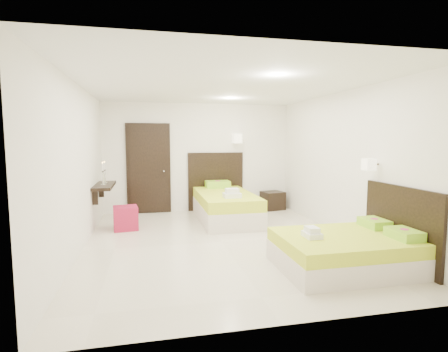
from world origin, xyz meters
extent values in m
plane|color=beige|center=(0.00, 0.00, 0.00)|extent=(5.50, 5.50, 0.00)
cube|color=beige|center=(0.41, 1.61, 0.18)|extent=(1.14, 2.28, 0.36)
cube|color=#B3CD20|center=(0.41, 1.61, 0.48)|extent=(1.13, 2.25, 0.23)
cube|color=black|center=(0.41, 2.72, 0.71)|extent=(1.37, 0.05, 1.42)
cube|color=#9AD827|center=(0.41, 2.47, 0.67)|extent=(0.57, 0.39, 0.16)
cylinder|color=#E13581|center=(0.41, 2.47, 0.75)|extent=(0.14, 0.14, 0.00)
cube|color=white|center=(0.41, 0.99, 0.64)|extent=(0.34, 0.25, 0.09)
cube|color=white|center=(0.41, 0.99, 0.73)|extent=(0.26, 0.19, 0.09)
cube|color=beige|center=(0.92, 2.57, 1.76)|extent=(0.20, 0.20, 0.23)
cylinder|color=#2D2116|center=(0.92, 2.65, 1.76)|extent=(0.03, 0.16, 0.03)
cube|color=beige|center=(1.37, -1.54, 0.14)|extent=(1.76, 1.32, 0.28)
cube|color=#B3CD20|center=(1.37, -1.54, 0.37)|extent=(1.74, 1.31, 0.18)
cube|color=black|center=(2.22, -1.54, 0.55)|extent=(0.05, 1.50, 1.10)
cube|color=#9AD827|center=(2.03, -1.85, 0.52)|extent=(0.30, 0.44, 0.12)
cylinder|color=#E13581|center=(2.03, -1.85, 0.58)|extent=(0.11, 0.11, 0.00)
cube|color=#9AD827|center=(2.03, -1.23, 0.52)|extent=(0.30, 0.44, 0.12)
cylinder|color=#E13581|center=(2.03, -1.23, 0.58)|extent=(0.11, 0.11, 0.00)
cube|color=white|center=(0.88, -1.54, 0.49)|extent=(0.19, 0.26, 0.07)
cube|color=white|center=(0.88, -1.54, 0.56)|extent=(0.15, 0.20, 0.07)
cube|color=beige|center=(2.07, -0.99, 1.37)|extent=(0.16, 0.16, 0.18)
cylinder|color=#2D2116|center=(2.15, -0.99, 1.37)|extent=(0.16, 0.03, 0.03)
cube|color=black|center=(1.81, 2.47, 0.22)|extent=(0.58, 0.54, 0.45)
cube|color=maroon|center=(-1.66, 1.22, 0.22)|extent=(0.50, 0.50, 0.45)
cube|color=black|center=(-1.20, 2.71, 1.05)|extent=(1.02, 0.06, 2.14)
cube|color=black|center=(-1.20, 2.67, 1.05)|extent=(0.88, 0.04, 2.06)
cylinder|color=silver|center=(-0.85, 2.64, 1.00)|extent=(0.03, 0.10, 0.03)
cube|color=black|center=(-2.08, 1.60, 0.82)|extent=(0.35, 1.20, 0.06)
cube|color=black|center=(-2.19, 1.15, 0.67)|extent=(0.10, 0.04, 0.30)
cube|color=black|center=(-2.19, 2.05, 0.67)|extent=(0.10, 0.04, 0.30)
cylinder|color=silver|center=(-2.08, 1.45, 0.86)|extent=(0.10, 0.10, 0.02)
cylinder|color=silver|center=(-2.08, 1.45, 0.98)|extent=(0.02, 0.02, 0.22)
cone|color=silver|center=(-2.08, 1.45, 1.11)|extent=(0.07, 0.07, 0.04)
cylinder|color=white|center=(-2.08, 1.45, 1.20)|extent=(0.02, 0.02, 0.15)
sphere|color=#FFB23F|center=(-2.08, 1.45, 1.29)|extent=(0.02, 0.02, 0.02)
cylinder|color=silver|center=(-2.08, 1.75, 0.86)|extent=(0.10, 0.10, 0.02)
cylinder|color=silver|center=(-2.08, 1.75, 0.98)|extent=(0.02, 0.02, 0.22)
cone|color=silver|center=(-2.08, 1.75, 1.11)|extent=(0.07, 0.07, 0.04)
cylinder|color=white|center=(-2.08, 1.75, 1.20)|extent=(0.02, 0.02, 0.15)
sphere|color=#FFB23F|center=(-2.08, 1.75, 1.29)|extent=(0.02, 0.02, 0.02)
camera|label=1|loc=(-1.19, -5.68, 1.74)|focal=28.00mm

